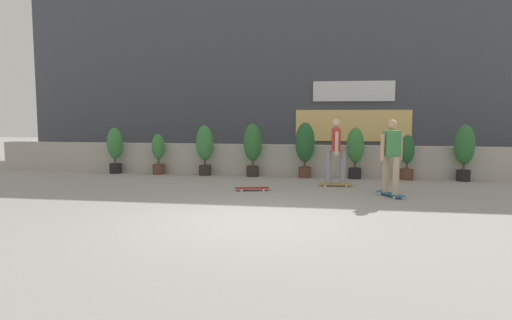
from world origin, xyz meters
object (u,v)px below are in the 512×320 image
skater_far_left (391,154)px  potted_plant_3 (253,146)px  potted_plant_4 (305,145)px  skateboard_near_camera (252,188)px  potted_plant_6 (407,155)px  skater_far_right (336,149)px  potted_plant_5 (355,149)px  potted_plant_0 (115,147)px  potted_plant_7 (465,148)px  potted_plant_2 (205,146)px  potted_plant_1 (158,153)px

skater_far_left → potted_plant_3: bearing=142.4°
potted_plant_4 → skateboard_near_camera: bearing=-114.2°
potted_plant_6 → skater_far_left: skater_far_left is taller
skater_far_right → potted_plant_5: bearing=69.4°
potted_plant_5 → skateboard_near_camera: potted_plant_5 is taller
potted_plant_6 → potted_plant_0: bearing=180.0°
potted_plant_5 → potted_plant_6: potted_plant_5 is taller
potted_plant_7 → skater_far_left: 3.54m
potted_plant_2 → potted_plant_5: 4.36m
potted_plant_5 → potted_plant_3: bearing=-180.0°
potted_plant_4 → skater_far_right: bearing=-59.6°
potted_plant_2 → potted_plant_5: potted_plant_2 is taller
potted_plant_2 → potted_plant_0: bearing=180.0°
potted_plant_7 → skater_far_right: bearing=-157.0°
potted_plant_5 → skater_far_left: size_ratio=0.85×
skater_far_right → potted_plant_2: bearing=159.0°
potted_plant_3 → potted_plant_7: size_ratio=1.00×
potted_plant_0 → potted_plant_4: 5.79m
potted_plant_7 → potted_plant_5: bearing=180.0°
potted_plant_1 → potted_plant_5: (5.80, -0.00, 0.17)m
potted_plant_4 → potted_plant_1: bearing=180.0°
potted_plant_2 → potted_plant_7: 7.24m
potted_plant_2 → potted_plant_5: bearing=0.0°
potted_plant_3 → skater_far_left: 4.48m
skateboard_near_camera → potted_plant_1: bearing=143.3°
potted_plant_6 → potted_plant_4: bearing=180.0°
skater_far_left → skateboard_near_camera: (-3.14, 0.27, -0.88)m
potted_plant_0 → potted_plant_6: 8.59m
skateboard_near_camera → potted_plant_6: bearing=32.1°
potted_plant_0 → skater_far_right: size_ratio=0.82×
potted_plant_4 → skater_far_left: (2.04, -2.73, 0.02)m
potted_plant_5 → skater_far_right: size_ratio=0.85×
potted_plant_0 → potted_plant_6: size_ratio=1.12×
potted_plant_6 → skater_far_left: size_ratio=0.73×
skater_far_right → skateboard_near_camera: skater_far_right is taller
potted_plant_5 → skater_far_right: bearing=-110.6°
skater_far_right → skater_far_left: 1.74m
skater_far_left → potted_plant_4: bearing=126.7°
potted_plant_1 → potted_plant_4: (4.39, -0.00, 0.27)m
potted_plant_1 → potted_plant_6: bearing=-0.0°
potted_plant_3 → potted_plant_6: 4.33m
potted_plant_4 → potted_plant_7: bearing=0.0°
potted_plant_3 → skater_far_left: size_ratio=0.90×
potted_plant_4 → potted_plant_7: 4.29m
potted_plant_7 → skater_far_left: skater_far_left is taller
potted_plant_6 → potted_plant_2: bearing=-180.0°
potted_plant_5 → potted_plant_6: (1.40, 0.00, -0.15)m
potted_plant_2 → skateboard_near_camera: bearing=-53.0°
skateboard_near_camera → potted_plant_0: bearing=152.3°
potted_plant_2 → potted_plant_3: potted_plant_3 is taller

